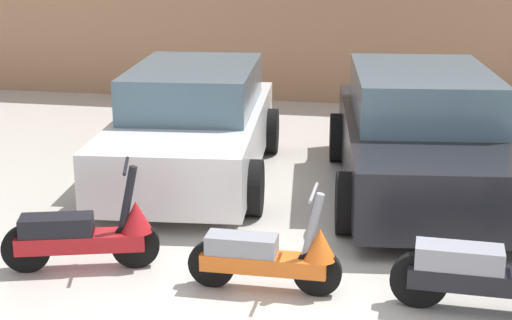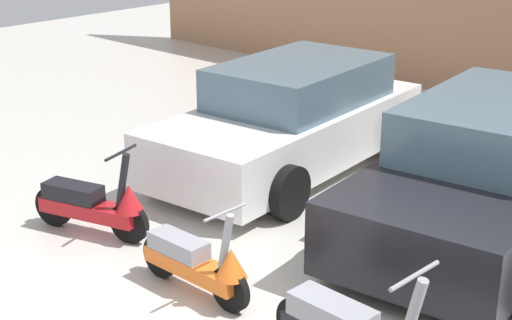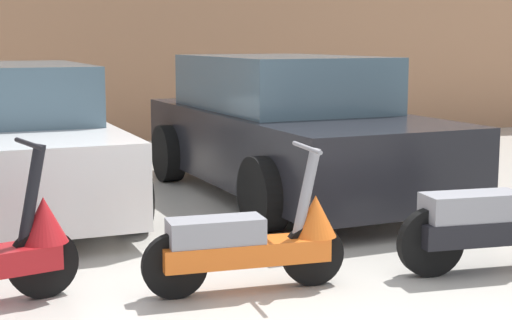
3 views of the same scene
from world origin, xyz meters
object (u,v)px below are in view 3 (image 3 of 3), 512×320
scooter_front_right (254,241)px  scooter_front_center (509,217)px  car_rear_left (8,141)px  car_rear_center (289,129)px

scooter_front_right → scooter_front_center: scooter_front_center is taller
car_rear_left → car_rear_center: size_ratio=0.95×
scooter_front_center → car_rear_left: bearing=139.2°
scooter_front_center → car_rear_center: bearing=102.9°
scooter_front_center → car_rear_left: (-3.39, 3.17, 0.28)m
scooter_front_right → scooter_front_center: 1.86m
scooter_front_center → car_rear_left: 4.65m
scooter_front_right → car_rear_center: size_ratio=0.30×
scooter_front_right → scooter_front_center: size_ratio=0.87×
scooter_front_right → car_rear_center: (1.28, 3.00, 0.36)m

